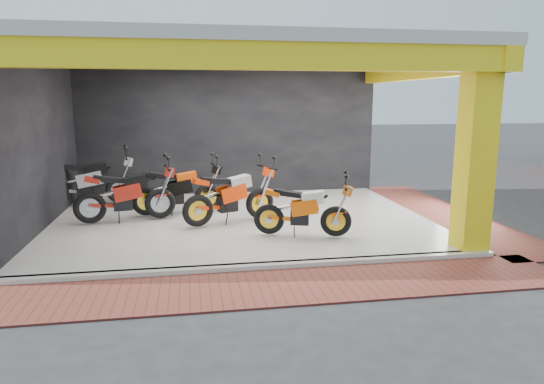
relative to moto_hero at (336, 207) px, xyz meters
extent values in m
plane|color=#2D2D30|center=(-1.60, -0.21, -0.70)|extent=(80.00, 80.00, 0.00)
cube|color=white|center=(-1.60, 1.79, -0.65)|extent=(8.00, 6.00, 0.10)
cube|color=beige|center=(-1.60, 1.79, 2.90)|extent=(8.40, 6.40, 0.20)
cube|color=black|center=(-1.60, 4.89, 1.05)|extent=(8.20, 0.20, 3.50)
cube|color=black|center=(-5.70, 1.79, 1.05)|extent=(0.20, 6.20, 3.50)
cube|color=yellow|center=(2.15, -0.96, 1.05)|extent=(0.50, 0.50, 3.50)
cube|color=yellow|center=(-1.60, -1.21, 2.60)|extent=(8.40, 0.30, 0.40)
cube|color=yellow|center=(2.40, 1.79, 2.60)|extent=(0.30, 6.40, 0.40)
cube|color=white|center=(-1.60, -1.23, -0.65)|extent=(8.00, 0.20, 0.10)
cube|color=maroon|center=(-1.60, -2.01, -0.68)|extent=(9.00, 1.40, 0.03)
cube|color=maroon|center=(3.20, 1.79, -0.68)|extent=(1.40, 7.00, 0.03)
camera|label=1|loc=(-2.66, -8.50, 1.99)|focal=32.00mm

